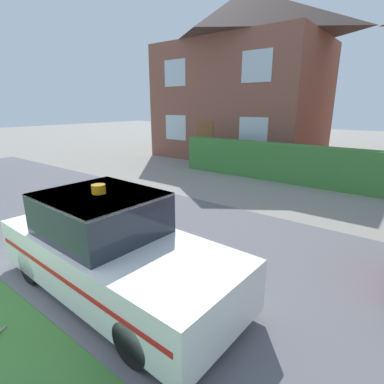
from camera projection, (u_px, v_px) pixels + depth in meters
The scene contains 4 objects.
road_strip at pixel (153, 236), 6.69m from camera, with size 28.00×5.61×0.01m, color #5B5B60.
garden_hedge at pixel (302, 165), 10.99m from camera, with size 10.10×0.56×1.44m, color #3D7F38.
police_car at pixel (112, 249), 4.60m from camera, with size 4.20×1.80×1.68m.
house_left at pixel (242, 76), 16.28m from camera, with size 8.76×6.18×8.52m.
Camera 1 is at (4.45, -0.44, 2.82)m, focal length 28.00 mm.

